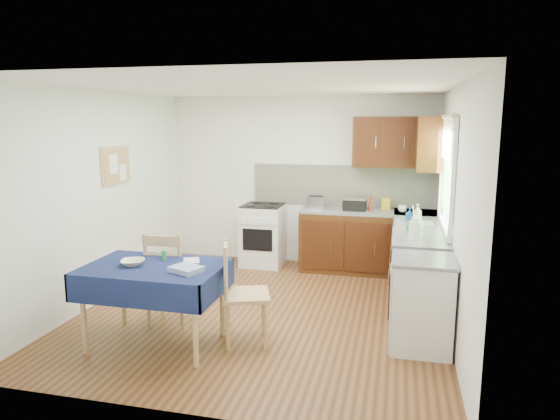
% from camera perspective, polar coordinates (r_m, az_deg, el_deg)
% --- Properties ---
extents(floor, '(4.20, 4.20, 0.00)m').
position_cam_1_polar(floor, '(5.83, -1.87, -11.43)').
color(floor, '#4F2D15').
rests_on(floor, ground).
extents(ceiling, '(4.00, 4.20, 0.02)m').
position_cam_1_polar(ceiling, '(5.43, -2.02, 13.92)').
color(ceiling, white).
rests_on(ceiling, wall_back).
extents(wall_back, '(4.00, 0.02, 2.50)m').
position_cam_1_polar(wall_back, '(7.51, 2.30, 3.35)').
color(wall_back, white).
rests_on(wall_back, ground).
extents(wall_front, '(4.00, 0.02, 2.50)m').
position_cam_1_polar(wall_front, '(3.55, -10.96, -4.66)').
color(wall_front, white).
rests_on(wall_front, ground).
extents(wall_left, '(0.02, 4.20, 2.50)m').
position_cam_1_polar(wall_left, '(6.32, -19.73, 1.44)').
color(wall_left, white).
rests_on(wall_left, ground).
extents(wall_right, '(0.02, 4.20, 2.50)m').
position_cam_1_polar(wall_right, '(5.33, 19.28, -0.08)').
color(wall_right, white).
rests_on(wall_right, ground).
extents(base_cabinets, '(1.90, 2.30, 0.86)m').
position_cam_1_polar(base_cabinets, '(6.70, 12.32, -4.87)').
color(base_cabinets, black).
rests_on(base_cabinets, ground).
extents(worktop_back, '(1.90, 0.60, 0.04)m').
position_cam_1_polar(worktop_back, '(7.15, 10.10, -0.16)').
color(worktop_back, slate).
rests_on(worktop_back, base_cabinets).
extents(worktop_right, '(0.60, 1.70, 0.04)m').
position_cam_1_polar(worktop_right, '(6.01, 15.63, -2.35)').
color(worktop_right, slate).
rests_on(worktop_right, base_cabinets).
extents(worktop_corner, '(0.60, 0.60, 0.04)m').
position_cam_1_polar(worktop_corner, '(7.14, 15.31, -0.38)').
color(worktop_corner, slate).
rests_on(worktop_corner, base_cabinets).
extents(splashback, '(2.70, 0.02, 0.60)m').
position_cam_1_polar(splashback, '(7.41, 7.22, 2.79)').
color(splashback, beige).
rests_on(splashback, wall_back).
extents(upper_cabinets, '(1.20, 0.85, 0.70)m').
position_cam_1_polar(upper_cabinets, '(7.03, 14.25, 7.48)').
color(upper_cabinets, black).
rests_on(upper_cabinets, wall_back).
extents(stove, '(0.60, 0.61, 0.92)m').
position_cam_1_polar(stove, '(7.48, -1.96, -2.84)').
color(stove, white).
rests_on(stove, ground).
extents(window, '(0.04, 1.48, 1.26)m').
position_cam_1_polar(window, '(5.97, 18.58, 4.90)').
color(window, '#295121').
rests_on(window, wall_right).
extents(fridge, '(0.58, 0.60, 0.89)m').
position_cam_1_polar(fridge, '(4.98, 15.86, -10.24)').
color(fridge, white).
rests_on(fridge, ground).
extents(corkboard, '(0.04, 0.62, 0.47)m').
position_cam_1_polar(corkboard, '(6.51, -18.26, 4.87)').
color(corkboard, tan).
rests_on(corkboard, wall_left).
extents(dining_table, '(1.30, 0.88, 0.79)m').
position_cam_1_polar(dining_table, '(4.94, -14.18, -7.36)').
color(dining_table, '#0F143E').
rests_on(dining_table, ground).
extents(chair_far, '(0.48, 0.48, 1.02)m').
position_cam_1_polar(chair_far, '(5.43, -12.62, -7.28)').
color(chair_far, tan).
rests_on(chair_far, ground).
extents(chair_near, '(0.56, 0.56, 1.00)m').
position_cam_1_polar(chair_near, '(4.90, -4.51, -9.09)').
color(chair_near, tan).
rests_on(chair_near, ground).
extents(toaster, '(0.25, 0.15, 0.19)m').
position_cam_1_polar(toaster, '(7.16, 4.13, 0.87)').
color(toaster, '#B6B6BB').
rests_on(toaster, worktop_back).
extents(sandwich_press, '(0.32, 0.28, 0.19)m').
position_cam_1_polar(sandwich_press, '(7.10, 8.54, 0.73)').
color(sandwich_press, black).
rests_on(sandwich_press, worktop_back).
extents(sauce_bottle, '(0.05, 0.05, 0.20)m').
position_cam_1_polar(sauce_bottle, '(7.02, 10.30, 0.65)').
color(sauce_bottle, red).
rests_on(sauce_bottle, worktop_back).
extents(yellow_packet, '(0.13, 0.11, 0.16)m').
position_cam_1_polar(yellow_packet, '(7.27, 12.01, 0.74)').
color(yellow_packet, gold).
rests_on(yellow_packet, worktop_back).
extents(dish_rack, '(0.45, 0.34, 0.21)m').
position_cam_1_polar(dish_rack, '(6.29, 15.08, -1.35)').
color(dish_rack, gray).
rests_on(dish_rack, worktop_right).
extents(kettle, '(0.15, 0.15, 0.25)m').
position_cam_1_polar(kettle, '(5.54, 15.26, -2.01)').
color(kettle, white).
rests_on(kettle, worktop_right).
extents(cup, '(0.15, 0.15, 0.09)m').
position_cam_1_polar(cup, '(7.08, 13.80, 0.14)').
color(cup, white).
rests_on(cup, worktop_back).
extents(soap_bottle_a, '(0.13, 0.13, 0.28)m').
position_cam_1_polar(soap_bottle_a, '(6.09, 15.42, -0.65)').
color(soap_bottle_a, white).
rests_on(soap_bottle_a, worktop_right).
extents(soap_bottle_b, '(0.10, 0.10, 0.19)m').
position_cam_1_polar(soap_bottle_b, '(6.38, 14.60, -0.56)').
color(soap_bottle_b, blue).
rests_on(soap_bottle_b, worktop_right).
extents(soap_bottle_c, '(0.15, 0.15, 0.19)m').
position_cam_1_polar(soap_bottle_c, '(5.76, 14.93, -1.71)').
color(soap_bottle_c, '#248431').
rests_on(soap_bottle_c, worktop_right).
extents(plate_bowl, '(0.28, 0.28, 0.05)m').
position_cam_1_polar(plate_bowl, '(4.97, -16.48, -5.77)').
color(plate_bowl, beige).
rests_on(plate_bowl, dining_table).
extents(book, '(0.22, 0.25, 0.02)m').
position_cam_1_polar(book, '(4.96, -10.97, -5.79)').
color(book, white).
rests_on(book, dining_table).
extents(spice_jar, '(0.05, 0.05, 0.10)m').
position_cam_1_polar(spice_jar, '(5.05, -13.12, -5.09)').
color(spice_jar, '#268D3B').
rests_on(spice_jar, dining_table).
extents(tea_towel, '(0.34, 0.31, 0.05)m').
position_cam_1_polar(tea_towel, '(4.64, -10.67, -6.66)').
color(tea_towel, navy).
rests_on(tea_towel, dining_table).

